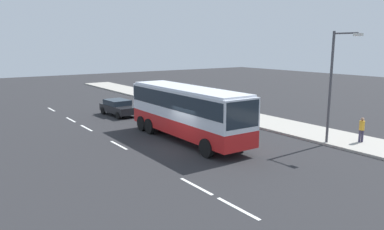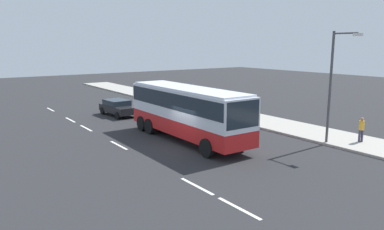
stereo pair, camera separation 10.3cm
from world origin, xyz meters
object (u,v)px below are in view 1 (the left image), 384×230
(street_lamp, at_px, (334,80))
(car_black_sedan, at_px, (119,107))
(coach_bus, at_px, (187,108))
(pedestrian_at_crossing, at_px, (362,128))
(pedestrian_near_curb, at_px, (227,106))

(street_lamp, bearing_deg, car_black_sedan, -158.35)
(coach_bus, xyz_separation_m, pedestrian_at_crossing, (7.21, 8.48, -1.13))
(pedestrian_near_curb, xyz_separation_m, street_lamp, (10.54, -0.52, 3.13))
(car_black_sedan, distance_m, street_lamp, 18.55)
(coach_bus, xyz_separation_m, pedestrian_near_curb, (-4.37, 7.20, -1.18))
(coach_bus, relative_size, street_lamp, 1.56)
(coach_bus, height_order, street_lamp, street_lamp)
(coach_bus, relative_size, pedestrian_at_crossing, 6.84)
(pedestrian_near_curb, bearing_deg, car_black_sedan, 115.10)
(car_black_sedan, relative_size, street_lamp, 0.63)
(car_black_sedan, bearing_deg, pedestrian_near_curb, 45.04)
(car_black_sedan, height_order, street_lamp, street_lamp)
(car_black_sedan, distance_m, pedestrian_near_curb, 9.68)
(street_lamp, bearing_deg, pedestrian_at_crossing, 60.13)
(coach_bus, height_order, car_black_sedan, coach_bus)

